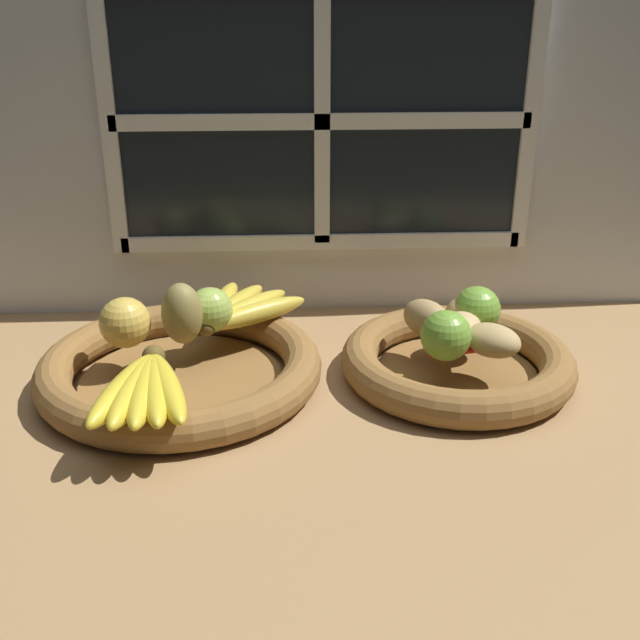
# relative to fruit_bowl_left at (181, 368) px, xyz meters

# --- Properties ---
(ground_plane) EXTENTS (1.40, 0.90, 0.03)m
(ground_plane) POSITION_rel_fruit_bowl_left_xyz_m (0.20, -0.03, -0.04)
(ground_plane) COLOR #9E774C
(back_wall) EXTENTS (1.40, 0.05, 0.55)m
(back_wall) POSITION_rel_fruit_bowl_left_xyz_m (0.20, 0.27, 0.26)
(back_wall) COLOR silver
(back_wall) RESTS_ON ground_plane
(fruit_bowl_left) EXTENTS (0.38, 0.38, 0.05)m
(fruit_bowl_left) POSITION_rel_fruit_bowl_left_xyz_m (0.00, 0.00, 0.00)
(fruit_bowl_left) COLOR brown
(fruit_bowl_left) RESTS_ON ground_plane
(fruit_bowl_right) EXTENTS (0.32, 0.32, 0.05)m
(fruit_bowl_right) POSITION_rel_fruit_bowl_left_xyz_m (0.38, 0.00, 0.00)
(fruit_bowl_right) COLOR brown
(fruit_bowl_right) RESTS_ON ground_plane
(apple_green_back) EXTENTS (0.06, 0.06, 0.06)m
(apple_green_back) POSITION_rel_fruit_bowl_left_xyz_m (0.04, 0.06, 0.06)
(apple_green_back) COLOR #99B74C
(apple_green_back) RESTS_ON fruit_bowl_left
(apple_golden_left) EXTENTS (0.07, 0.07, 0.07)m
(apple_golden_left) POSITION_rel_fruit_bowl_left_xyz_m (-0.07, 0.02, 0.06)
(apple_golden_left) COLOR gold
(apple_golden_left) RESTS_ON fruit_bowl_left
(pear_brown) EXTENTS (0.08, 0.08, 0.09)m
(pear_brown) POSITION_rel_fruit_bowl_left_xyz_m (0.00, 0.02, 0.07)
(pear_brown) COLOR olive
(pear_brown) RESTS_ON fruit_bowl_left
(banana_bunch_front) EXTENTS (0.13, 0.19, 0.03)m
(banana_bunch_front) POSITION_rel_fruit_bowl_left_xyz_m (-0.02, -0.13, 0.04)
(banana_bunch_front) COLOR gold
(banana_bunch_front) RESTS_ON fruit_bowl_left
(banana_bunch_back) EXTENTS (0.16, 0.18, 0.03)m
(banana_bunch_back) POSITION_rel_fruit_bowl_left_xyz_m (0.08, 0.11, 0.04)
(banana_bunch_back) COLOR gold
(banana_bunch_back) RESTS_ON fruit_bowl_left
(potato_small) EXTENTS (0.10, 0.09, 0.04)m
(potato_small) POSITION_rel_fruit_bowl_left_xyz_m (0.41, -0.03, 0.05)
(potato_small) COLOR tan
(potato_small) RESTS_ON fruit_bowl_right
(potato_oblong) EXTENTS (0.08, 0.09, 0.05)m
(potato_oblong) POSITION_rel_fruit_bowl_left_xyz_m (0.34, 0.03, 0.05)
(potato_oblong) COLOR #A38451
(potato_oblong) RESTS_ON fruit_bowl_right
(potato_large) EXTENTS (0.09, 0.09, 0.04)m
(potato_large) POSITION_rel_fruit_bowl_left_xyz_m (0.38, 0.00, 0.05)
(potato_large) COLOR tan
(potato_large) RESTS_ON fruit_bowl_right
(potato_back) EXTENTS (0.09, 0.08, 0.05)m
(potato_back) POSITION_rel_fruit_bowl_left_xyz_m (0.40, 0.05, 0.05)
(potato_back) COLOR #A38451
(potato_back) RESTS_ON fruit_bowl_right
(lime_near) EXTENTS (0.07, 0.07, 0.07)m
(lime_near) POSITION_rel_fruit_bowl_left_xyz_m (0.35, -0.04, 0.06)
(lime_near) COLOR #6B9E33
(lime_near) RESTS_ON fruit_bowl_right
(lime_far) EXTENTS (0.07, 0.07, 0.07)m
(lime_far) POSITION_rel_fruit_bowl_left_xyz_m (0.41, 0.04, 0.06)
(lime_far) COLOR #6B9E33
(lime_far) RESTS_ON fruit_bowl_right
(chili_pepper) EXTENTS (0.12, 0.02, 0.02)m
(chili_pepper) POSITION_rel_fruit_bowl_left_xyz_m (0.39, -0.04, 0.04)
(chili_pepper) COLOR red
(chili_pepper) RESTS_ON fruit_bowl_right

